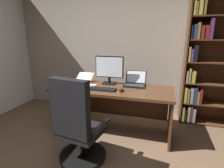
# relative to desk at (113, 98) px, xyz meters

# --- Properties ---
(wall_back) EXTENTS (5.30, 0.12, 2.54)m
(wall_back) POSITION_rel_desk_xyz_m (0.03, 0.93, 0.73)
(wall_back) COLOR #A89E8E
(wall_back) RESTS_ON ground
(desk) EXTENTS (1.88, 0.73, 0.74)m
(desk) POSITION_rel_desk_xyz_m (0.00, 0.00, 0.00)
(desk) COLOR #4C2D19
(desk) RESTS_ON ground
(bookshelf) EXTENTS (0.89, 0.33, 2.21)m
(bookshelf) POSITION_rel_desk_xyz_m (1.43, 0.69, 0.53)
(bookshelf) COLOR #4C2D19
(bookshelf) RESTS_ON ground
(office_chair) EXTENTS (0.66, 0.60, 1.09)m
(office_chair) POSITION_rel_desk_xyz_m (-0.19, -0.93, -0.08)
(office_chair) COLOR black
(office_chair) RESTS_ON ground
(monitor) EXTENTS (0.48, 0.16, 0.47)m
(monitor) POSITION_rel_desk_xyz_m (-0.12, 0.16, 0.43)
(monitor) COLOR black
(monitor) RESTS_ON desk
(laptop) EXTENTS (0.34, 0.30, 0.23)m
(laptop) POSITION_rel_desk_xyz_m (0.32, 0.16, 0.24)
(laptop) COLOR black
(laptop) RESTS_ON desk
(keyboard) EXTENTS (0.42, 0.15, 0.02)m
(keyboard) POSITION_rel_desk_xyz_m (-0.12, -0.22, 0.21)
(keyboard) COLOR black
(keyboard) RESTS_ON desk
(computer_mouse) EXTENTS (0.06, 0.10, 0.04)m
(computer_mouse) POSITION_rel_desk_xyz_m (0.18, -0.22, 0.22)
(computer_mouse) COLOR black
(computer_mouse) RESTS_ON desk
(reading_stand_with_book) EXTENTS (0.30, 0.25, 0.14)m
(reading_stand_with_book) POSITION_rel_desk_xyz_m (-0.59, 0.21, 0.27)
(reading_stand_with_book) COLOR black
(reading_stand_with_book) RESTS_ON desk
(open_binder) EXTENTS (0.55, 0.33, 0.02)m
(open_binder) POSITION_rel_desk_xyz_m (-0.58, -0.27, 0.21)
(open_binder) COLOR yellow
(open_binder) RESTS_ON desk
(notepad) EXTENTS (0.17, 0.22, 0.01)m
(notepad) POSITION_rel_desk_xyz_m (-0.36, -0.08, 0.20)
(notepad) COLOR silver
(notepad) RESTS_ON desk
(pen) EXTENTS (0.14, 0.02, 0.01)m
(pen) POSITION_rel_desk_xyz_m (-0.34, -0.08, 0.21)
(pen) COLOR navy
(pen) RESTS_ON notepad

